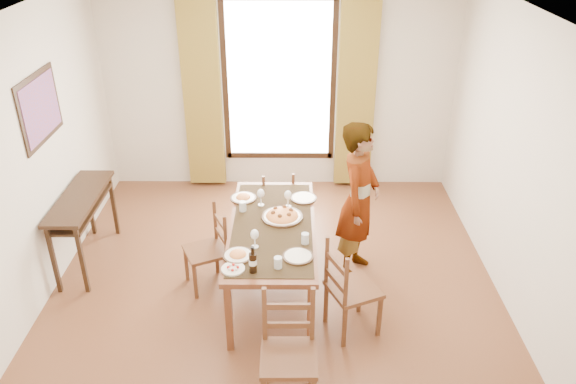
{
  "coord_description": "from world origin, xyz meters",
  "views": [
    {
      "loc": [
        0.16,
        -4.46,
        3.56
      ],
      "look_at": [
        0.13,
        0.32,
        1.0
      ],
      "focal_mm": 35.0,
      "sensor_mm": 36.0,
      "label": 1
    }
  ],
  "objects_px": {
    "console_table": "(81,206)",
    "man": "(359,201)",
    "dining_table": "(272,231)",
    "pasta_platter": "(282,214)"
  },
  "relations": [
    {
      "from": "console_table",
      "to": "man",
      "type": "xyz_separation_m",
      "value": [
        2.87,
        -0.15,
        0.15
      ]
    },
    {
      "from": "console_table",
      "to": "man",
      "type": "distance_m",
      "value": 2.87
    },
    {
      "from": "dining_table",
      "to": "pasta_platter",
      "type": "height_order",
      "value": "pasta_platter"
    },
    {
      "from": "console_table",
      "to": "pasta_platter",
      "type": "bearing_deg",
      "value": -9.75
    },
    {
      "from": "console_table",
      "to": "pasta_platter",
      "type": "height_order",
      "value": "pasta_platter"
    },
    {
      "from": "console_table",
      "to": "dining_table",
      "type": "bearing_deg",
      "value": -13.79
    },
    {
      "from": "console_table",
      "to": "man",
      "type": "height_order",
      "value": "man"
    },
    {
      "from": "console_table",
      "to": "dining_table",
      "type": "xyz_separation_m",
      "value": [
        2.01,
        -0.49,
        0.0
      ]
    },
    {
      "from": "dining_table",
      "to": "man",
      "type": "bearing_deg",
      "value": 21.85
    },
    {
      "from": "pasta_platter",
      "to": "console_table",
      "type": "bearing_deg",
      "value": 170.25
    }
  ]
}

